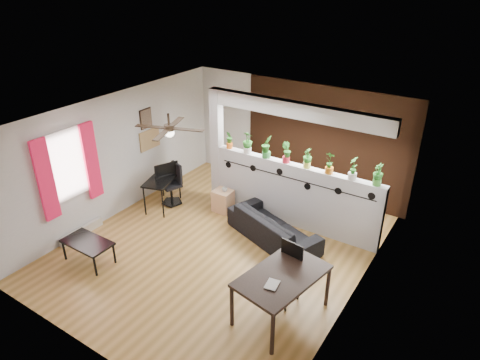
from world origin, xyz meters
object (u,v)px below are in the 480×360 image
(potted_plant_5, at_px, (330,162))
(computer_desk, at_px, (162,181))
(potted_plant_2, at_px, (267,146))
(potted_plant_0, at_px, (229,139))
(folding_chair, at_px, (288,267))
(cup, at_px, (225,190))
(dining_table, at_px, (282,279))
(potted_plant_1, at_px, (247,142))
(coffee_table, at_px, (87,244))
(ceiling_fan, at_px, (169,130))
(cube_shelf, at_px, (223,201))
(potted_plant_7, at_px, (378,174))
(office_chair, at_px, (173,187))
(potted_plant_3, at_px, (286,152))
(potted_plant_6, at_px, (353,167))
(sofa, at_px, (273,228))
(potted_plant_4, at_px, (308,157))

(potted_plant_5, xyz_separation_m, computer_desk, (-3.43, -0.93, -0.95))
(computer_desk, bearing_deg, potted_plant_2, 24.03)
(potted_plant_0, relative_size, computer_desk, 0.36)
(computer_desk, relative_size, folding_chair, 1.04)
(potted_plant_0, distance_m, potted_plant_2, 0.90)
(cup, distance_m, computer_desk, 1.41)
(dining_table, bearing_deg, potted_plant_1, 131.20)
(potted_plant_1, xyz_separation_m, dining_table, (2.15, -2.46, -0.90))
(potted_plant_2, bearing_deg, coffee_table, -120.34)
(potted_plant_5, height_order, coffee_table, potted_plant_5)
(potted_plant_5, xyz_separation_m, cup, (-2.15, -0.36, -1.05))
(potted_plant_2, distance_m, computer_desk, 2.47)
(ceiling_fan, relative_size, cube_shelf, 2.45)
(potted_plant_5, distance_m, potted_plant_7, 0.90)
(potted_plant_2, bearing_deg, office_chair, -160.89)
(ceiling_fan, xyz_separation_m, potted_plant_3, (1.37, 1.80, -0.74))
(computer_desk, distance_m, dining_table, 4.08)
(ceiling_fan, relative_size, potted_plant_2, 2.53)
(office_chair, bearing_deg, potted_plant_5, 11.62)
(potted_plant_2, relative_size, potted_plant_3, 1.12)
(potted_plant_2, xyz_separation_m, potted_plant_5, (1.35, -0.00, -0.02))
(potted_plant_0, distance_m, dining_table, 3.68)
(folding_chair, bearing_deg, potted_plant_6, 84.21)
(potted_plant_7, relative_size, cube_shelf, 0.86)
(office_chair, relative_size, coffee_table, 1.02)
(potted_plant_2, bearing_deg, dining_table, -55.33)
(potted_plant_7, height_order, sofa, potted_plant_7)
(computer_desk, relative_size, office_chair, 1.14)
(ceiling_fan, height_order, office_chair, ceiling_fan)
(potted_plant_1, bearing_deg, coffee_table, -113.87)
(potted_plant_2, relative_size, cup, 4.06)
(potted_plant_6, bearing_deg, folding_chair, -95.79)
(ceiling_fan, relative_size, computer_desk, 1.11)
(potted_plant_5, xyz_separation_m, potted_plant_6, (0.45, 0.00, 0.00))
(ceiling_fan, relative_size, cup, 10.26)
(ceiling_fan, xyz_separation_m, potted_plant_4, (1.83, 1.80, -0.75))
(sofa, relative_size, folding_chair, 1.85)
(cube_shelf, xyz_separation_m, folding_chair, (2.44, -1.70, 0.36))
(folding_chair, bearing_deg, office_chair, 158.93)
(dining_table, bearing_deg, potted_plant_6, 87.51)
(potted_plant_2, height_order, sofa, potted_plant_2)
(potted_plant_5, height_order, office_chair, potted_plant_5)
(potted_plant_5, distance_m, coffee_table, 4.66)
(cube_shelf, distance_m, computer_desk, 1.41)
(cube_shelf, bearing_deg, potted_plant_6, 7.14)
(potted_plant_1, relative_size, folding_chair, 0.45)
(potted_plant_1, relative_size, coffee_table, 0.50)
(ceiling_fan, relative_size, potted_plant_7, 2.85)
(potted_plant_2, xyz_separation_m, potted_plant_6, (1.81, 0.00, -0.01))
(potted_plant_1, bearing_deg, potted_plant_3, 0.00)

